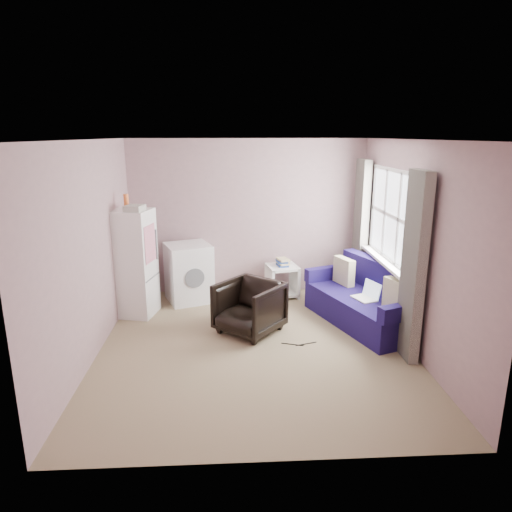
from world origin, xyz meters
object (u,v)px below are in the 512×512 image
(armchair, at_px, (249,305))
(side_table, at_px, (282,279))
(washing_machine, at_px, (189,271))
(fridge, at_px, (134,262))
(sofa, at_px, (367,302))

(armchair, distance_m, side_table, 1.48)
(washing_machine, xyz_separation_m, side_table, (1.49, 0.10, -0.18))
(fridge, xyz_separation_m, washing_machine, (0.72, 0.53, -0.31))
(side_table, xyz_separation_m, sofa, (1.06, -1.13, 0.00))
(fridge, height_order, washing_machine, fridge)
(fridge, distance_m, sofa, 3.35)
(washing_machine, height_order, side_table, washing_machine)
(sofa, bearing_deg, side_table, 112.37)
(washing_machine, xyz_separation_m, sofa, (2.55, -1.03, -0.17))
(fridge, bearing_deg, washing_machine, 48.75)
(fridge, bearing_deg, side_table, 28.44)
(armchair, height_order, side_table, armchair)
(armchair, relative_size, sofa, 0.37)
(armchair, height_order, fridge, fridge)
(fridge, relative_size, washing_machine, 1.92)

